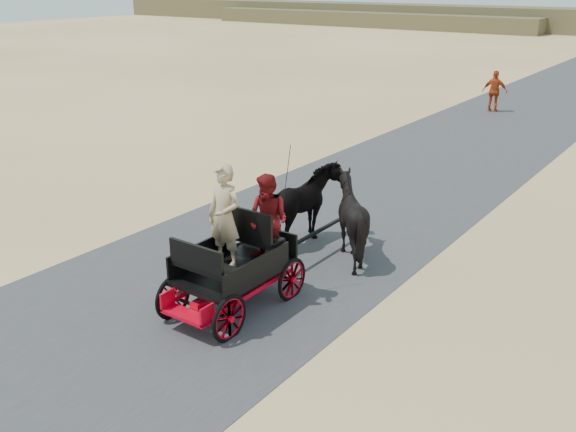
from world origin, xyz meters
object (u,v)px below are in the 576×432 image
Objects in this scene: carriage at (234,288)px; pedestrian at (495,91)px; horse_left at (305,207)px; horse_right at (351,218)px.

carriage is 1.39× the size of pedestrian.
horse_right reaches higher than horse_left.
horse_left is at bearing 0.00° from horse_right.
horse_right is 0.98× the size of pedestrian.
horse_right is at bearing -180.00° from horse_left.
pedestrian is at bearing 96.31° from carriage.
pedestrian is (-2.72, 16.61, 0.01)m from horse_right.
horse_right is (0.55, 3.00, 0.49)m from carriage.
horse_left is at bearing 84.73° from pedestrian.
carriage is at bearing 79.61° from horse_right.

